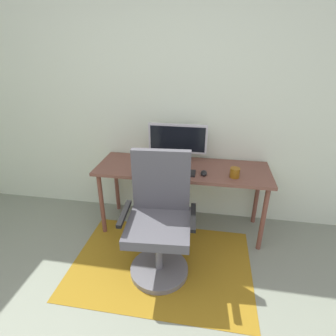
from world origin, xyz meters
TOP-DOWN VIEW (x-y plane):
  - wall_back at (0.00, 2.20)m, footprint 6.00×0.10m
  - area_rug at (0.13, 1.28)m, footprint 1.59×1.10m
  - desk at (0.24, 1.85)m, footprint 1.69×0.56m
  - monitor at (0.17, 1.99)m, footprint 0.59×0.18m
  - keyboard at (0.16, 1.72)m, footprint 0.43×0.13m
  - computer_mouse at (0.45, 1.72)m, footprint 0.06×0.10m
  - coffee_cup at (0.73, 1.72)m, footprint 0.09×0.09m
  - cell_phone at (-0.16, 1.75)m, footprint 0.12×0.16m
  - office_chair at (0.13, 1.25)m, footprint 0.61×0.54m

SIDE VIEW (x-z plane):
  - area_rug at x=0.13m, z-range 0.00..0.01m
  - office_chair at x=0.13m, z-range -0.07..0.98m
  - desk at x=0.24m, z-range 0.28..0.99m
  - cell_phone at x=-0.16m, z-range 0.71..0.72m
  - keyboard at x=0.16m, z-range 0.71..0.72m
  - computer_mouse at x=0.45m, z-range 0.71..0.74m
  - coffee_cup at x=0.73m, z-range 0.71..0.80m
  - monitor at x=0.17m, z-range 0.74..1.14m
  - wall_back at x=0.00m, z-range 0.00..2.60m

